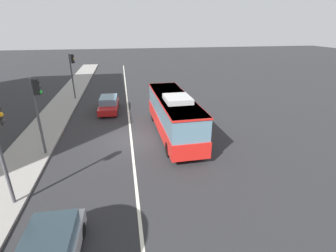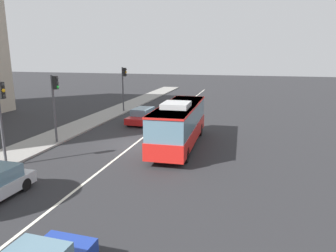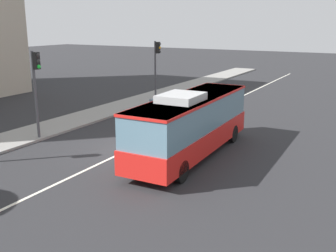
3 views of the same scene
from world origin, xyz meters
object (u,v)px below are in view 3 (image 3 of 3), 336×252
Objects in this scene: transit_bus at (191,122)px; traffic_light_mid_block at (36,80)px; traffic_light_far_corner at (157,60)px; sedan_red at (167,108)px.

traffic_light_mid_block is at bearing 99.28° from transit_bus.
traffic_light_mid_block is 1.00× the size of traffic_light_far_corner.
traffic_light_mid_block reaches higher than transit_bus.
traffic_light_far_corner is (12.02, 9.23, 1.75)m from transit_bus.
transit_bus reaches higher than sedan_red.
traffic_light_far_corner is (5.16, 3.96, 2.84)m from sedan_red.
traffic_light_mid_block is 13.73m from traffic_light_far_corner.
sedan_red is (6.87, 5.27, -1.09)m from transit_bus.
transit_bus is 15.26m from traffic_light_far_corner.
traffic_light_far_corner is at bearing 88.62° from traffic_light_mid_block.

